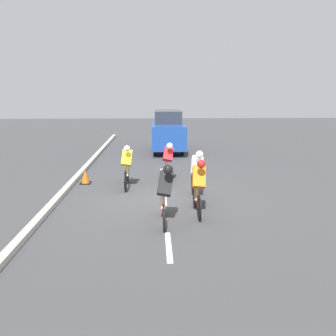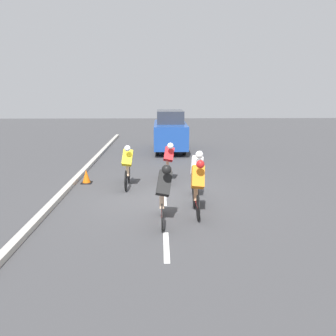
% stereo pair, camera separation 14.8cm
% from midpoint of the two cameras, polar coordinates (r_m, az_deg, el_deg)
% --- Properties ---
extents(ground_plane, '(60.00, 60.00, 0.00)m').
position_cam_midpoint_polar(ground_plane, '(10.13, -1.08, -5.14)').
color(ground_plane, '#424244').
extents(lane_stripe_near, '(0.12, 1.40, 0.01)m').
position_cam_midpoint_polar(lane_stripe_near, '(7.10, -0.49, -13.49)').
color(lane_stripe_near, white).
rests_on(lane_stripe_near, ground).
extents(lane_stripe_mid, '(0.12, 1.40, 0.01)m').
position_cam_midpoint_polar(lane_stripe_mid, '(10.06, -1.07, -5.26)').
color(lane_stripe_mid, white).
rests_on(lane_stripe_mid, ground).
extents(lane_stripe_far, '(0.12, 1.40, 0.01)m').
position_cam_midpoint_polar(lane_stripe_far, '(13.13, -1.37, -0.83)').
color(lane_stripe_far, white).
rests_on(lane_stripe_far, ground).
extents(curb, '(0.20, 28.30, 0.14)m').
position_cam_midpoint_polar(curb, '(10.48, -18.91, -4.86)').
color(curb, '#B7B2A8').
rests_on(curb, ground).
extents(cyclist_yellow, '(0.38, 1.72, 1.48)m').
position_cam_midpoint_polar(cyclist_yellow, '(11.07, -7.57, 0.44)').
color(cyclist_yellow, black).
rests_on(cyclist_yellow, ground).
extents(cyclist_orange, '(0.37, 1.61, 1.53)m').
position_cam_midpoint_polar(cyclist_orange, '(8.57, 4.78, -3.03)').
color(cyclist_orange, black).
rests_on(cyclist_orange, ground).
extents(cyclist_red, '(0.41, 1.69, 1.46)m').
position_cam_midpoint_polar(cyclist_red, '(11.67, -0.43, 1.19)').
color(cyclist_red, black).
rests_on(cyclist_red, ground).
extents(cyclist_white, '(0.40, 1.71, 1.54)m').
position_cam_midpoint_polar(cyclist_white, '(9.75, 4.50, -1.02)').
color(cyclist_white, black).
rests_on(cyclist_white, ground).
extents(cyclist_black, '(0.43, 1.67, 1.55)m').
position_cam_midpoint_polar(cyclist_black, '(7.95, -1.09, -4.10)').
color(cyclist_black, black).
rests_on(cyclist_black, ground).
extents(support_car, '(1.70, 4.23, 2.18)m').
position_cam_midpoint_polar(support_car, '(17.86, -0.28, 6.48)').
color(support_car, black).
rests_on(support_car, ground).
extents(traffic_cone, '(0.36, 0.36, 0.49)m').
position_cam_midpoint_polar(traffic_cone, '(11.95, -14.56, -1.52)').
color(traffic_cone, black).
rests_on(traffic_cone, ground).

